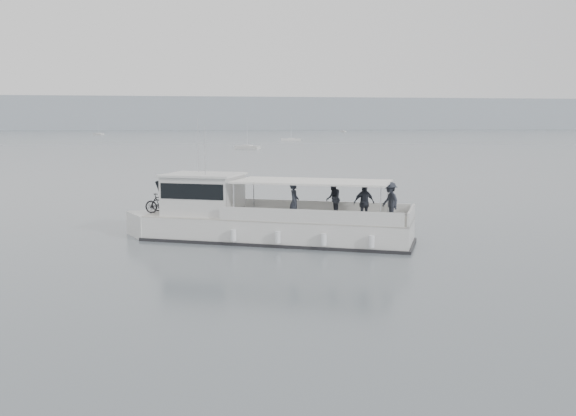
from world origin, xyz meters
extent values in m
plane|color=#555E65|center=(0.00, 0.00, 0.00)|extent=(1400.00, 1400.00, 0.00)
cube|color=#939EA8|center=(0.00, 560.00, 14.00)|extent=(1400.00, 90.00, 28.00)
cube|color=silver|center=(-5.07, -0.02, 0.48)|extent=(13.05, 8.38, 1.38)
cube|color=silver|center=(-10.89, 2.61, 0.48)|extent=(3.16, 3.16, 1.38)
cube|color=beige|center=(-5.07, -0.02, 1.17)|extent=(13.05, 8.38, 0.06)
cube|color=black|center=(-5.07, -0.02, 0.05)|extent=(13.29, 8.58, 0.19)
cube|color=silver|center=(-2.64, 0.68, 1.49)|extent=(7.80, 3.61, 0.64)
cube|color=silver|center=(-4.00, -2.31, 1.49)|extent=(7.80, 3.61, 0.64)
cube|color=silver|center=(0.70, -2.64, 1.49)|extent=(1.50, 3.15, 0.64)
cube|color=silver|center=(-8.56, 1.56, 2.13)|extent=(4.29, 4.03, 1.92)
cube|color=black|center=(-10.06, 2.24, 2.29)|extent=(1.64, 2.67, 1.23)
cube|color=black|center=(-8.56, 1.56, 2.45)|extent=(4.11, 3.98, 0.75)
cube|color=silver|center=(-8.56, 1.56, 3.14)|extent=(4.57, 4.31, 0.11)
cube|color=white|center=(-3.52, -0.73, 2.93)|extent=(7.92, 5.90, 0.09)
cylinder|color=silver|center=(-7.23, -0.68, 2.05)|extent=(0.08, 0.08, 1.76)
cylinder|color=silver|center=(-6.00, 2.04, 2.05)|extent=(0.08, 0.08, 1.76)
cylinder|color=silver|center=(-1.03, -3.49, 2.05)|extent=(0.08, 0.08, 1.76)
cylinder|color=silver|center=(0.20, -0.78, 2.05)|extent=(0.08, 0.08, 1.76)
cylinder|color=silver|center=(-8.75, 2.70, 4.53)|extent=(0.04, 0.04, 2.77)
cylinder|color=silver|center=(-8.48, 0.70, 4.31)|extent=(0.04, 0.04, 2.34)
cylinder|color=silver|center=(-7.30, -1.07, 0.53)|extent=(0.34, 0.34, 0.53)
cylinder|color=silver|center=(-5.36, -1.95, 0.53)|extent=(0.34, 0.34, 0.53)
cylinder|color=silver|center=(-3.42, -2.83, 0.53)|extent=(0.34, 0.34, 0.53)
cylinder|color=silver|center=(-1.48, -3.71, 0.53)|extent=(0.34, 0.34, 0.53)
imported|color=black|center=(-10.32, 2.83, 1.65)|extent=(1.93, 1.33, 0.96)
imported|color=black|center=(-10.68, 2.05, 1.68)|extent=(1.73, 1.13, 1.01)
imported|color=#262933|center=(-4.49, -1.34, 2.07)|extent=(0.61, 0.75, 1.79)
imported|color=#262933|center=(-2.43, -0.40, 2.07)|extent=(0.87, 1.01, 1.79)
imported|color=#262933|center=(-1.45, -2.36, 2.07)|extent=(1.12, 0.66, 1.79)
imported|color=#262933|center=(-0.04, -1.83, 2.07)|extent=(0.91, 1.27, 1.79)
cube|color=silver|center=(4.88, 112.85, 0.30)|extent=(5.86, 4.97, 0.75)
cube|color=silver|center=(4.88, 112.85, 0.62)|extent=(2.63, 2.54, 0.45)
cylinder|color=silver|center=(4.88, 112.85, 3.83)|extent=(0.08, 0.08, 6.46)
cube|color=silver|center=(96.64, 386.15, 0.30)|extent=(3.26, 5.05, 0.75)
cube|color=silver|center=(96.64, 386.15, 0.62)|extent=(1.89, 2.08, 0.45)
cube|color=silver|center=(25.86, 177.62, 0.30)|extent=(6.77, 3.02, 0.75)
cube|color=silver|center=(25.86, 177.62, 0.62)|extent=(2.53, 2.14, 0.45)
cylinder|color=silver|center=(25.86, 177.62, 4.19)|extent=(0.08, 0.08, 7.19)
cube|color=silver|center=(-50.24, 301.22, 0.30)|extent=(5.98, 6.19, 0.75)
cube|color=silver|center=(-50.24, 301.22, 0.62)|extent=(2.90, 2.92, 0.45)
cylinder|color=silver|center=(-50.24, 301.22, 4.19)|extent=(0.08, 0.08, 7.18)
camera|label=1|loc=(-9.57, -30.27, 5.66)|focal=40.00mm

